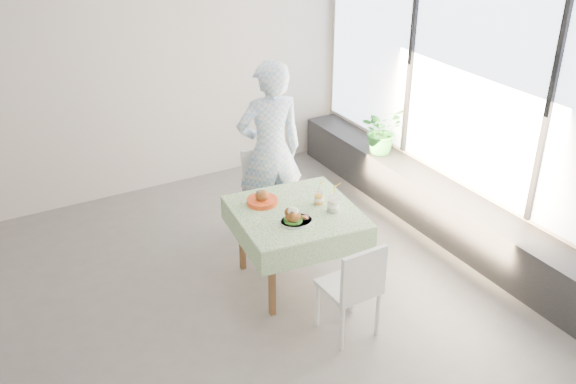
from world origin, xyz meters
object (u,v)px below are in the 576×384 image
cafe_table (296,238)px  chair_near (349,305)px  potted_plant (382,130)px  juice_cup_orange (319,198)px  chair_far (268,213)px  diner (270,151)px  main_dish (295,217)px

cafe_table → chair_near: size_ratio=1.33×
chair_near → potted_plant: size_ratio=1.62×
chair_near → juice_cup_orange: size_ratio=3.45×
chair_far → chair_near: bearing=-94.3°
chair_far → diner: diner is taller
potted_plant → chair_near: bearing=-132.0°
chair_far → main_dish: size_ratio=3.20×
chair_near → potted_plant: potted_plant is taller
chair_near → diner: (0.20, 1.72, 0.65)m
cafe_table → chair_far: (0.14, 0.80, -0.18)m
chair_near → juice_cup_orange: (0.22, 0.84, 0.53)m
cafe_table → main_dish: (-0.11, -0.18, 0.33)m
chair_far → chair_near: size_ratio=1.06×
main_dish → potted_plant: 2.26m
cafe_table → chair_near: chair_near is taller
diner → cafe_table: bearing=83.6°
main_dish → juice_cup_orange: juice_cup_orange is taller
chair_near → potted_plant: (1.74, 1.93, 0.50)m
chair_near → main_dish: bearing=101.1°
chair_near → cafe_table: bearing=91.0°
main_dish → juice_cup_orange: 0.39m
main_dish → potted_plant: size_ratio=0.54×
chair_near → juice_cup_orange: 1.02m
cafe_table → chair_near: bearing=-89.0°
juice_cup_orange → cafe_table: bearing=-179.2°
chair_far → main_dish: bearing=-104.4°
chair_far → juice_cup_orange: size_ratio=3.65×
chair_far → potted_plant: 1.71m
cafe_table → diner: 1.02m
diner → potted_plant: bearing=-164.6°
cafe_table → juice_cup_orange: juice_cup_orange is taller
cafe_table → juice_cup_orange: (0.24, 0.00, 0.34)m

